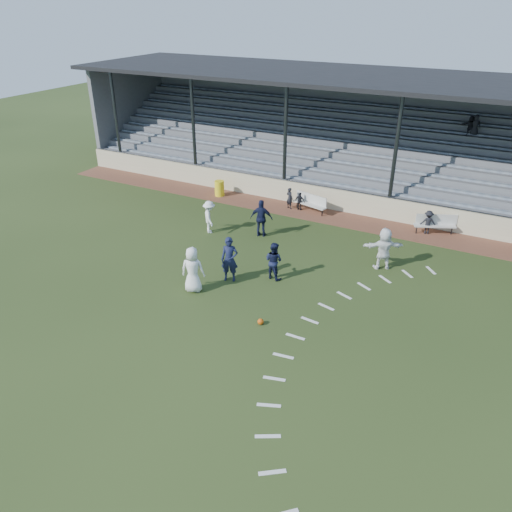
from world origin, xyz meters
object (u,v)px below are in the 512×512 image
(trash_bin, at_px, (219,188))
(football, at_px, (261,322))
(bench_left, at_px, (311,201))
(player_navy_lead, at_px, (230,259))
(player_white_lead, at_px, (193,270))
(bench_right, at_px, (436,222))

(trash_bin, bearing_deg, football, -52.23)
(bench_left, xyz_separation_m, trash_bin, (-5.61, -0.25, -0.12))
(player_navy_lead, bearing_deg, football, -62.09)
(trash_bin, xyz_separation_m, player_white_lead, (4.62, -9.54, 0.48))
(bench_right, relative_size, trash_bin, 2.23)
(football, xyz_separation_m, player_white_lead, (-3.42, 0.82, 0.83))
(bench_left, height_order, trash_bin, bench_left)
(trash_bin, bearing_deg, bench_left, 2.59)
(bench_right, xyz_separation_m, football, (-4.09, -10.86, -0.47))
(bench_right, height_order, player_navy_lead, player_navy_lead)
(bench_right, bearing_deg, bench_left, 158.33)
(football, xyz_separation_m, player_navy_lead, (-2.56, 2.22, 0.84))
(bench_left, distance_m, football, 10.90)
(bench_left, bearing_deg, player_navy_lead, -75.59)
(trash_bin, bearing_deg, player_navy_lead, -56.12)
(player_navy_lead, bearing_deg, player_white_lead, -142.57)
(bench_left, height_order, player_navy_lead, player_navy_lead)
(football, bearing_deg, player_navy_lead, 139.08)
(bench_left, distance_m, player_white_lead, 9.85)
(bench_left, relative_size, football, 9.12)
(bench_right, distance_m, player_navy_lead, 10.91)
(bench_right, relative_size, football, 8.93)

